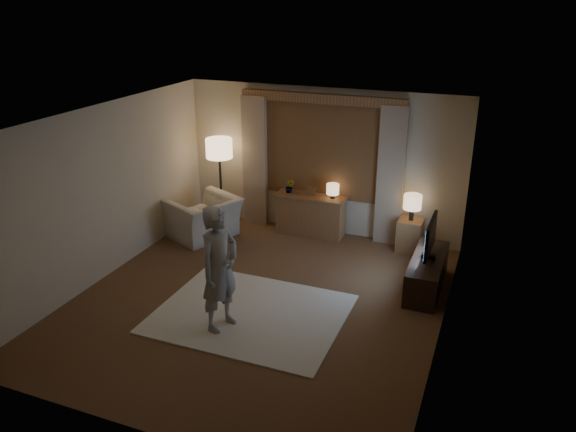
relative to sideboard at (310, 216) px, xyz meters
The scene contains 13 objects.
room 2.23m from the sideboard, 86.93° to the right, with size 5.04×5.54×2.64m.
rug 2.89m from the sideboard, 86.90° to the right, with size 2.50×2.00×0.02m, color silver.
sideboard is the anchor object (origin of this frame).
picture_frame 0.45m from the sideboard, ahead, with size 0.16×0.02×0.20m, color brown.
plant 0.64m from the sideboard, behind, with size 0.17×0.13×0.30m, color #999999.
table_lamp_sideboard 0.68m from the sideboard, ahead, with size 0.22×0.22×0.30m.
floor_lamp 1.99m from the sideboard, behind, with size 0.48×0.48×1.65m.
armchair 1.90m from the sideboard, 154.63° to the right, with size 1.11×0.97×0.72m, color beige.
side_table 1.79m from the sideboard, ahead, with size 0.40×0.40×0.56m, color brown.
table_lamp_side 1.86m from the sideboard, ahead, with size 0.30×0.30×0.44m.
tv_stand 2.59m from the sideboard, 29.30° to the right, with size 0.45×1.40×0.50m, color black.
tv 2.63m from the sideboard, 29.32° to the right, with size 0.20×0.83×0.60m.
person 3.32m from the sideboard, 91.01° to the right, with size 0.61×0.40×1.67m, color #9A968E.
Camera 1 is at (2.95, -6.31, 4.08)m, focal length 35.00 mm.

